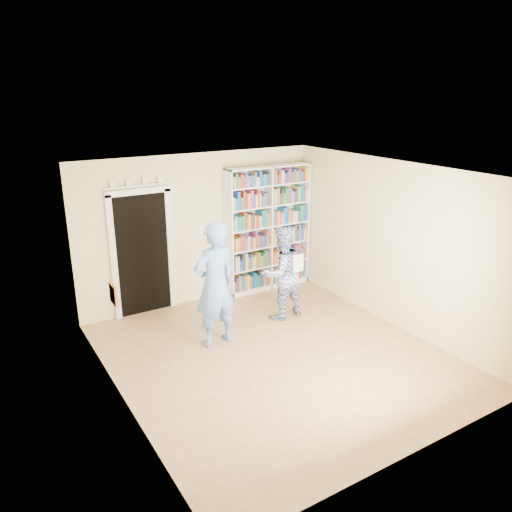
{
  "coord_description": "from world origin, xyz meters",
  "views": [
    {
      "loc": [
        -3.64,
        -5.4,
        3.74
      ],
      "look_at": [
        0.2,
        0.9,
        1.26
      ],
      "focal_mm": 35.0,
      "sensor_mm": 36.0,
      "label": 1
    }
  ],
  "objects": [
    {
      "name": "ceiling",
      "position": [
        0.0,
        0.0,
        2.7
      ],
      "size": [
        5.0,
        5.0,
        0.0
      ],
      "primitive_type": "plane",
      "rotation": [
        3.14,
        0.0,
        0.0
      ],
      "color": "white",
      "rests_on": "wall_back"
    },
    {
      "name": "wall_back",
      "position": [
        0.0,
        2.5,
        1.35
      ],
      "size": [
        4.5,
        0.0,
        4.5
      ],
      "primitive_type": "plane",
      "rotation": [
        1.57,
        0.0,
        0.0
      ],
      "color": "beige",
      "rests_on": "floor"
    },
    {
      "name": "man_blue",
      "position": [
        -0.57,
        0.81,
        0.97
      ],
      "size": [
        0.75,
        0.53,
        1.93
      ],
      "primitive_type": "imported",
      "rotation": [
        0.0,
        0.0,
        3.24
      ],
      "color": "#6392DD",
      "rests_on": "floor"
    },
    {
      "name": "floor",
      "position": [
        0.0,
        0.0,
        0.0
      ],
      "size": [
        5.0,
        5.0,
        0.0
      ],
      "primitive_type": "plane",
      "color": "#906945",
      "rests_on": "ground"
    },
    {
      "name": "wall_art",
      "position": [
        -2.23,
        0.2,
        1.4
      ],
      "size": [
        0.03,
        0.25,
        0.25
      ],
      "primitive_type": "cube",
      "color": "brown",
      "rests_on": "wall_left"
    },
    {
      "name": "wall_right",
      "position": [
        2.25,
        0.0,
        1.35
      ],
      "size": [
        0.0,
        5.0,
        5.0
      ],
      "primitive_type": "plane",
      "rotation": [
        1.57,
        0.0,
        -1.57
      ],
      "color": "beige",
      "rests_on": "floor"
    },
    {
      "name": "doorway",
      "position": [
        -1.1,
        2.48,
        1.18
      ],
      "size": [
        1.1,
        0.08,
        2.43
      ],
      "color": "black",
      "rests_on": "floor"
    },
    {
      "name": "bookshelf",
      "position": [
        1.35,
        2.34,
        1.21
      ],
      "size": [
        1.74,
        0.33,
        2.4
      ],
      "rotation": [
        0.0,
        0.0,
        0.23
      ],
      "color": "white",
      "rests_on": "floor"
    },
    {
      "name": "paper_sheet",
      "position": [
        0.97,
        0.83,
        1.02
      ],
      "size": [
        0.21,
        0.02,
        0.3
      ],
      "primitive_type": "cube",
      "rotation": [
        0.0,
        0.0,
        0.04
      ],
      "color": "white",
      "rests_on": "man_plaid"
    },
    {
      "name": "man_plaid",
      "position": [
        0.81,
        1.09,
        0.8
      ],
      "size": [
        0.8,
        0.64,
        1.59
      ],
      "primitive_type": "imported",
      "rotation": [
        0.0,
        0.0,
        3.19
      ],
      "color": "#324B9A",
      "rests_on": "floor"
    },
    {
      "name": "wall_left",
      "position": [
        -2.25,
        0.0,
        1.35
      ],
      "size": [
        0.0,
        5.0,
        5.0
      ],
      "primitive_type": "plane",
      "rotation": [
        1.57,
        0.0,
        1.57
      ],
      "color": "beige",
      "rests_on": "floor"
    }
  ]
}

